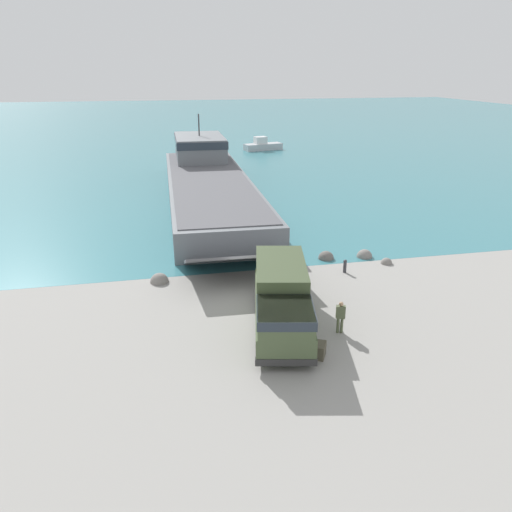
# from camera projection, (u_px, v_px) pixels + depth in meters

# --- Properties ---
(ground_plane) EXTENTS (240.00, 240.00, 0.00)m
(ground_plane) POSITION_uv_depth(u_px,v_px,m) (251.00, 298.00, 27.65)
(ground_plane) COLOR gray
(water_surface) EXTENTS (240.00, 180.00, 0.01)m
(water_surface) POSITION_uv_depth(u_px,v_px,m) (170.00, 124.00, 113.63)
(water_surface) COLOR teal
(water_surface) RESTS_ON ground_plane
(landing_craft) EXTENTS (8.45, 37.42, 7.18)m
(landing_craft) POSITION_uv_depth(u_px,v_px,m) (207.00, 178.00, 49.37)
(landing_craft) COLOR slate
(landing_craft) RESTS_ON ground_plane
(military_truck) EXTENTS (4.12, 8.26, 2.91)m
(military_truck) POSITION_uv_depth(u_px,v_px,m) (282.00, 299.00, 24.02)
(military_truck) COLOR #475638
(military_truck) RESTS_ON ground_plane
(soldier_on_ramp) EXTENTS (0.49, 0.36, 1.64)m
(soldier_on_ramp) POSITION_uv_depth(u_px,v_px,m) (340.00, 315.00, 23.71)
(soldier_on_ramp) COLOR #566042
(soldier_on_ramp) RESTS_ON ground_plane
(moored_boat_a) EXTENTS (6.19, 3.25, 2.05)m
(moored_boat_a) POSITION_uv_depth(u_px,v_px,m) (263.00, 146.00, 77.30)
(moored_boat_a) COLOR #B7BABF
(moored_boat_a) RESTS_ON ground_plane
(mooring_bollard) EXTENTS (0.24, 0.24, 0.85)m
(mooring_bollard) POSITION_uv_depth(u_px,v_px,m) (345.00, 265.00, 30.96)
(mooring_bollard) COLOR #333338
(mooring_bollard) RESTS_ON ground_plane
(cargo_crate) EXTENTS (0.95, 1.00, 0.65)m
(cargo_crate) POSITION_uv_depth(u_px,v_px,m) (318.00, 350.00, 21.94)
(cargo_crate) COLOR #4C4738
(cargo_crate) RESTS_ON ground_plane
(shoreline_rock_a) EXTENTS (1.05, 1.05, 1.05)m
(shoreline_rock_a) POSITION_uv_depth(u_px,v_px,m) (364.00, 257.00, 33.65)
(shoreline_rock_a) COLOR gray
(shoreline_rock_a) RESTS_ON ground_plane
(shoreline_rock_b) EXTENTS (1.05, 1.05, 1.05)m
(shoreline_rock_b) POSITION_uv_depth(u_px,v_px,m) (326.00, 259.00, 33.35)
(shoreline_rock_b) COLOR #66605B
(shoreline_rock_b) RESTS_ON ground_plane
(shoreline_rock_c) EXTENTS (1.10, 1.10, 1.10)m
(shoreline_rock_c) POSITION_uv_depth(u_px,v_px,m) (160.00, 282.00, 29.71)
(shoreline_rock_c) COLOR gray
(shoreline_rock_c) RESTS_ON ground_plane
(shoreline_rock_d) EXTENTS (0.75, 0.75, 0.75)m
(shoreline_rock_d) POSITION_uv_depth(u_px,v_px,m) (386.00, 263.00, 32.54)
(shoreline_rock_d) COLOR gray
(shoreline_rock_d) RESTS_ON ground_plane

